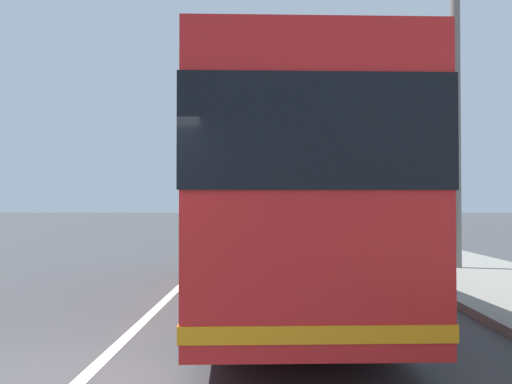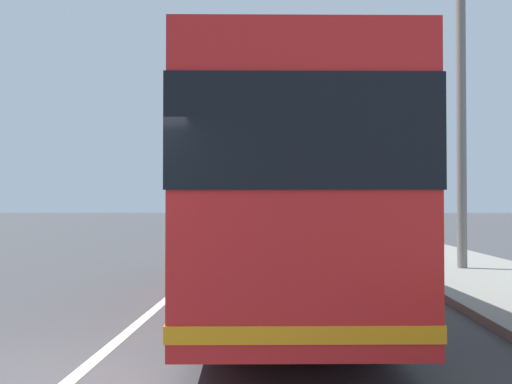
% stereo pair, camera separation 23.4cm
% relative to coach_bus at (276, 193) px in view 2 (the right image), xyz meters
% --- Properties ---
extents(ground_plane, '(220.00, 220.00, 0.00)m').
position_rel_coach_bus_xyz_m(ground_plane, '(-5.12, 1.99, -1.94)').
color(ground_plane, '#424244').
extents(sidewalk_curb, '(110.00, 3.60, 0.14)m').
position_rel_coach_bus_xyz_m(sidewalk_curb, '(4.88, -4.78, -1.87)').
color(sidewalk_curb, gray).
rests_on(sidewalk_curb, ground).
extents(lane_divider_line, '(110.00, 0.16, 0.01)m').
position_rel_coach_bus_xyz_m(lane_divider_line, '(4.88, 1.99, -1.94)').
color(lane_divider_line, silver).
rests_on(lane_divider_line, ground).
extents(coach_bus, '(11.45, 3.07, 3.41)m').
position_rel_coach_bus_xyz_m(coach_bus, '(0.00, 0.00, 0.00)').
color(coach_bus, red).
rests_on(coach_bus, ground).
extents(car_side_street, '(4.31, 2.06, 1.47)m').
position_rel_coach_bus_xyz_m(car_side_street, '(19.79, -0.20, -1.24)').
color(car_side_street, red).
rests_on(car_side_street, ground).
extents(car_far_distant, '(3.98, 1.90, 1.49)m').
position_rel_coach_bus_xyz_m(car_far_distant, '(41.20, -0.71, -1.23)').
color(car_far_distant, navy).
rests_on(car_far_distant, ground).
extents(car_ahead_same_lane, '(4.10, 2.17, 1.46)m').
position_rel_coach_bus_xyz_m(car_ahead_same_lane, '(37.74, 3.60, -1.25)').
color(car_ahead_same_lane, gray).
rests_on(car_ahead_same_lane, ground).
extents(car_behind_bus, '(4.38, 2.09, 1.39)m').
position_rel_coach_bus_xyz_m(car_behind_bus, '(25.31, 0.24, -1.28)').
color(car_behind_bus, gray).
rests_on(car_behind_bus, ground).
extents(utility_pole, '(0.24, 0.24, 7.20)m').
position_rel_coach_bus_xyz_m(utility_pole, '(4.26, -4.63, 1.66)').
color(utility_pole, slate).
rests_on(utility_pole, ground).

